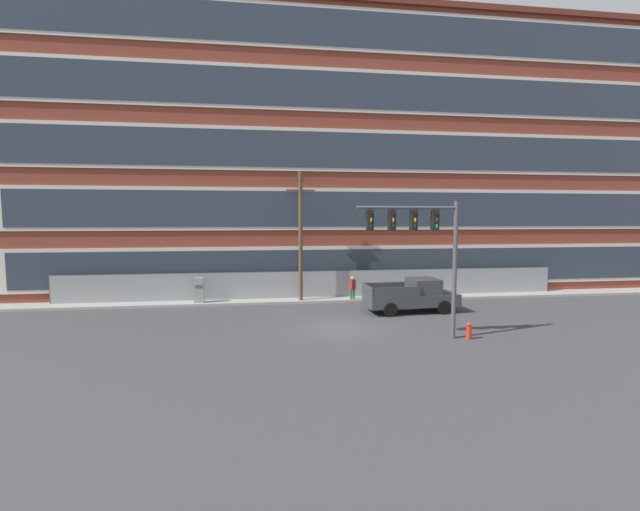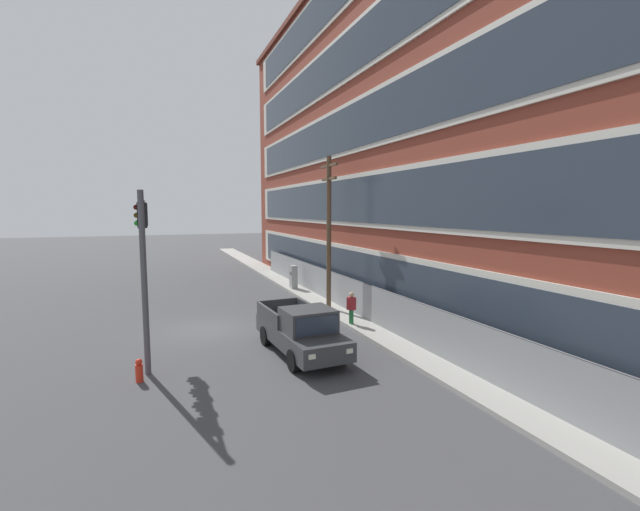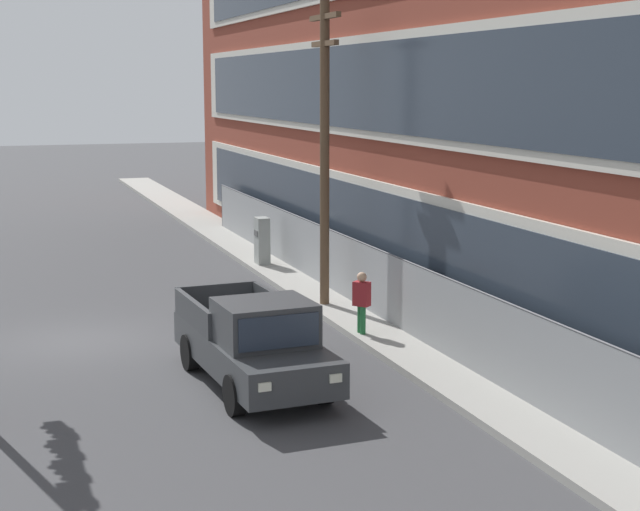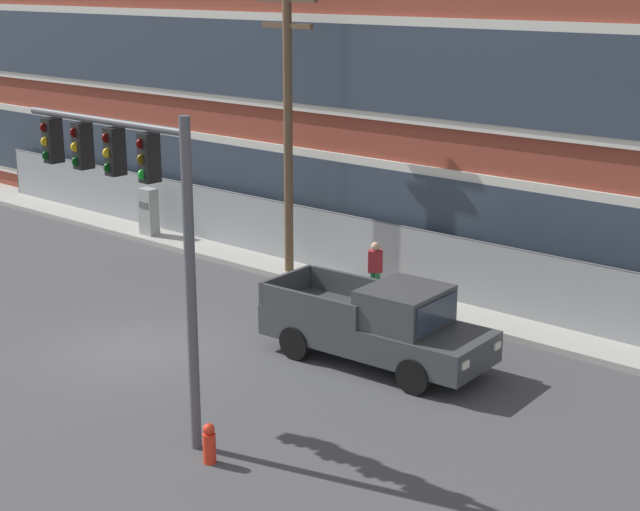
# 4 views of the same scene
# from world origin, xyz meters

# --- Properties ---
(ground_plane) EXTENTS (160.00, 160.00, 0.00)m
(ground_plane) POSITION_xyz_m (0.00, 0.00, 0.00)
(ground_plane) COLOR #424244
(sidewalk_building_side) EXTENTS (80.00, 1.90, 0.16)m
(sidewalk_building_side) POSITION_xyz_m (0.00, 7.29, 0.08)
(sidewalk_building_side) COLOR #9E9B93
(sidewalk_building_side) RESTS_ON ground
(chain_link_fence) EXTENTS (33.93, 0.06, 1.96)m
(chain_link_fence) POSITION_xyz_m (-0.02, 7.69, 1.00)
(chain_link_fence) COLOR gray
(chain_link_fence) RESTS_ON ground
(pickup_truck_dark_grey) EXTENTS (5.56, 2.31, 1.96)m
(pickup_truck_dark_grey) POSITION_xyz_m (4.97, 3.10, 0.94)
(pickup_truck_dark_grey) COLOR #383A3D
(pickup_truck_dark_grey) RESTS_ON ground
(utility_pole_near_corner) EXTENTS (2.15, 0.26, 8.47)m
(utility_pole_near_corner) POSITION_xyz_m (-1.30, 6.83, 4.64)
(utility_pole_near_corner) COLOR brown
(utility_pole_near_corner) RESTS_ON ground
(electrical_cabinet) EXTENTS (0.61, 0.43, 1.75)m
(electrical_cabinet) POSITION_xyz_m (-7.77, 6.86, 0.88)
(electrical_cabinet) COLOR #939993
(electrical_cabinet) RESTS_ON ground
(pedestrian_near_cabinet) EXTENTS (0.46, 0.44, 1.69)m
(pedestrian_near_cabinet) POSITION_xyz_m (2.11, 6.60, 0.97)
(pedestrian_near_cabinet) COLOR #236B38
(pedestrian_near_cabinet) RESTS_ON ground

